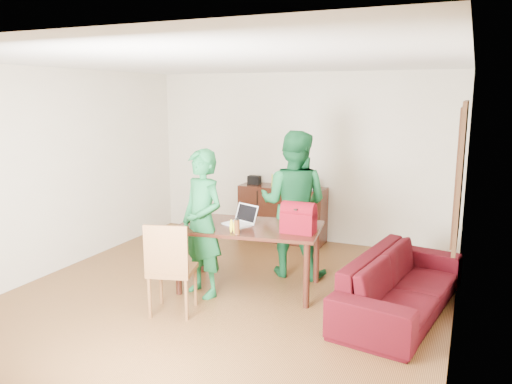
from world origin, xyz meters
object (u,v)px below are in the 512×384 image
at_px(table, 249,234).
at_px(sofa, 401,284).
at_px(red_bag, 298,221).
at_px(person_near, 202,223).
at_px(chair, 173,286).
at_px(laptop, 238,221).
at_px(person_far, 294,204).
at_px(bottle, 237,226).

relative_size(table, sofa, 0.84).
bearing_deg(red_bag, person_near, -163.04).
xyz_separation_m(chair, red_bag, (1.12, 0.92, 0.63)).
distance_m(laptop, sofa, 2.02).
bearing_deg(person_near, red_bag, 40.32).
relative_size(chair, sofa, 0.47).
relative_size(table, person_near, 1.04).
distance_m(table, chair, 1.16).
height_order(chair, laptop, same).
bearing_deg(laptop, chair, -88.68).
height_order(table, chair, chair).
distance_m(person_far, red_bag, 0.81).
xyz_separation_m(table, laptop, (-0.14, -0.03, 0.15)).
bearing_deg(laptop, red_bag, 19.22).
bearing_deg(sofa, table, 100.94).
xyz_separation_m(table, person_near, (-0.43, -0.38, 0.18)).
xyz_separation_m(chair, person_near, (0.05, 0.59, 0.57)).
bearing_deg(sofa, bottle, 113.46).
relative_size(chair, laptop, 2.59).
distance_m(table, red_bag, 0.68).
height_order(bottle, red_bag, red_bag).
relative_size(person_near, person_far, 0.91).
xyz_separation_m(table, chair, (-0.48, -0.97, -0.39)).
height_order(person_far, sofa, person_far).
xyz_separation_m(bottle, red_bag, (0.61, 0.35, 0.05)).
distance_m(chair, sofa, 2.50).
bearing_deg(chair, table, 47.76).
bearing_deg(red_bag, table, 175.13).
distance_m(person_near, red_bag, 1.12).
bearing_deg(bottle, table, 93.46).
relative_size(table, red_bag, 4.76).
xyz_separation_m(person_far, laptop, (-0.46, -0.72, -0.11)).
height_order(person_far, laptop, person_far).
bearing_deg(red_bag, person_far, 112.88).
bearing_deg(chair, bottle, 32.88).
height_order(laptop, red_bag, red_bag).
height_order(chair, person_far, person_far).
bearing_deg(person_far, table, 63.22).
height_order(person_near, sofa, person_near).
xyz_separation_m(person_far, sofa, (1.48, -0.65, -0.64)).
height_order(chair, red_bag, red_bag).
height_order(table, person_near, person_near).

